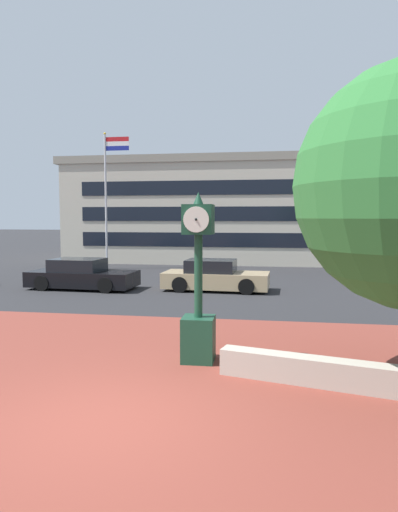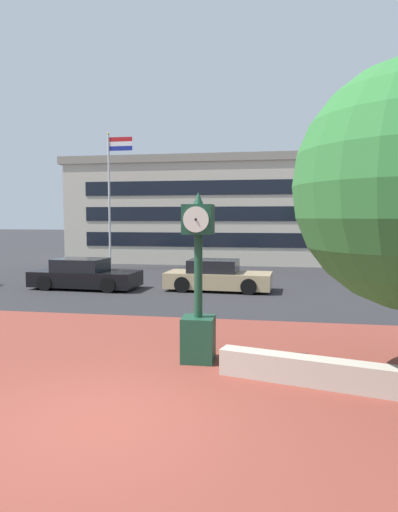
{
  "view_description": "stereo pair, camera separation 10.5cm",
  "coord_description": "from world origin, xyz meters",
  "px_view_note": "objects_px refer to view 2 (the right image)",
  "views": [
    {
      "loc": [
        2.48,
        -6.33,
        3.03
      ],
      "look_at": [
        0.91,
        3.25,
        2.22
      ],
      "focal_mm": 32.43,
      "sensor_mm": 36.0,
      "label": 1
    },
    {
      "loc": [
        2.58,
        -6.31,
        3.03
      ],
      "look_at": [
        0.91,
        3.25,
        2.22
      ],
      "focal_mm": 32.43,
      "sensor_mm": 36.0,
      "label": 2
    }
  ],
  "objects_px": {
    "car_street_near": "(217,277)",
    "flagpole_primary": "(111,191)",
    "street_clock": "(198,293)",
    "car_street_distant": "(84,275)",
    "civic_building": "(305,211)"
  },
  "relations": [
    {
      "from": "flagpole_primary",
      "to": "civic_building",
      "type": "relative_size",
      "value": 0.24
    },
    {
      "from": "street_clock",
      "to": "flagpole_primary",
      "type": "height_order",
      "value": "flagpole_primary"
    },
    {
      "from": "car_street_near",
      "to": "civic_building",
      "type": "relative_size",
      "value": 0.14
    },
    {
      "from": "car_street_near",
      "to": "car_street_distant",
      "type": "relative_size",
      "value": 0.96
    },
    {
      "from": "street_clock",
      "to": "flagpole_primary",
      "type": "xyz_separation_m",
      "value": [
        -8.04,
        16.45,
        3.12
      ]
    },
    {
      "from": "civic_building",
      "to": "car_street_distant",
      "type": "bearing_deg",
      "value": -122.95
    },
    {
      "from": "car_street_distant",
      "to": "car_street_near",
      "type": "bearing_deg",
      "value": 97.5
    },
    {
      "from": "street_clock",
      "to": "car_street_distant",
      "type": "relative_size",
      "value": 0.77
    },
    {
      "from": "car_street_near",
      "to": "car_street_distant",
      "type": "bearing_deg",
      "value": -82.86
    },
    {
      "from": "car_street_distant",
      "to": "civic_building",
      "type": "relative_size",
      "value": 0.14
    },
    {
      "from": "car_street_distant",
      "to": "flagpole_primary",
      "type": "relative_size",
      "value": 0.58
    },
    {
      "from": "car_street_near",
      "to": "flagpole_primary",
      "type": "bearing_deg",
      "value": -131.88
    },
    {
      "from": "street_clock",
      "to": "civic_building",
      "type": "height_order",
      "value": "civic_building"
    },
    {
      "from": "car_street_near",
      "to": "flagpole_primary",
      "type": "relative_size",
      "value": 0.56
    },
    {
      "from": "car_street_distant",
      "to": "civic_building",
      "type": "bearing_deg",
      "value": 149.77
    }
  ]
}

